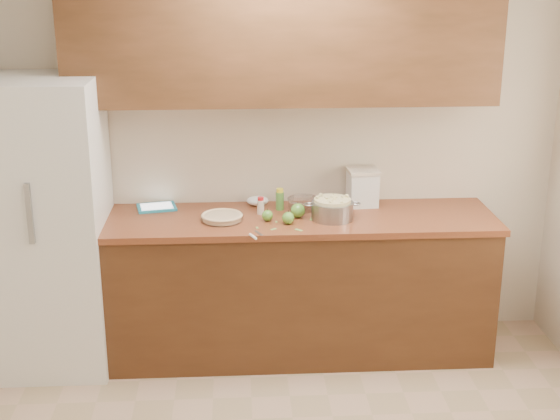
{
  "coord_description": "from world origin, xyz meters",
  "views": [
    {
      "loc": [
        -0.29,
        -3.1,
        2.46
      ],
      "look_at": [
        -0.03,
        1.43,
        0.98
      ],
      "focal_mm": 50.0,
      "sensor_mm": 36.0,
      "label": 1
    }
  ],
  "objects": [
    {
      "name": "room_shell",
      "position": [
        0.0,
        0.0,
        1.3
      ],
      "size": [
        3.6,
        3.6,
        3.6
      ],
      "color": "tan",
      "rests_on": "ground"
    },
    {
      "name": "peel_e",
      "position": [
        -0.05,
        1.37,
        0.92
      ],
      "size": [
        0.01,
        0.03,
        0.0
      ],
      "primitive_type": "cube",
      "rotation": [
        0.0,
        0.0,
        -1.54
      ],
      "color": "#83B558",
      "rests_on": "counter_run"
    },
    {
      "name": "counter_run",
      "position": [
        0.0,
        1.48,
        0.46
      ],
      "size": [
        2.64,
        0.68,
        0.92
      ],
      "color": "#4F2C16",
      "rests_on": "ground"
    },
    {
      "name": "apple_center",
      "position": [
        0.09,
        1.45,
        0.96
      ],
      "size": [
        0.09,
        0.09,
        0.1
      ],
      "color": "#579631",
      "rests_on": "counter_run"
    },
    {
      "name": "lemon_bottle",
      "position": [
        -0.02,
        1.62,
        0.99
      ],
      "size": [
        0.05,
        0.05,
        0.14
      ],
      "rotation": [
        0.0,
        0.0,
        0.02
      ],
      "color": "#4C8C38",
      "rests_on": "counter_run"
    },
    {
      "name": "vanilla_bottle",
      "position": [
        0.22,
        1.58,
        0.97
      ],
      "size": [
        0.03,
        0.03,
        0.1
      ],
      "rotation": [
        0.0,
        0.0,
        0.24
      ],
      "color": "black",
      "rests_on": "counter_run"
    },
    {
      "name": "peel_b",
      "position": [
        -0.17,
        1.27,
        0.92
      ],
      "size": [
        0.02,
        0.03,
        0.0
      ],
      "primitive_type": "cube",
      "rotation": [
        0.0,
        0.0,
        1.76
      ],
      "color": "#83B558",
      "rests_on": "counter_run"
    },
    {
      "name": "paring_knife",
      "position": [
        -0.2,
        1.12,
        0.93
      ],
      "size": [
        0.08,
        0.16,
        0.02
      ],
      "rotation": [
        0.0,
        0.0,
        0.43
      ],
      "color": "gray",
      "rests_on": "counter_run"
    },
    {
      "name": "fridge",
      "position": [
        -1.44,
        1.44,
        0.9
      ],
      "size": [
        0.7,
        0.7,
        1.8
      ],
      "primitive_type": "cube",
      "color": "white",
      "rests_on": "ground"
    },
    {
      "name": "cinnamon_shaker",
      "position": [
        -0.14,
        1.54,
        0.97
      ],
      "size": [
        0.04,
        0.04,
        0.11
      ],
      "rotation": [
        0.0,
        0.0,
        -0.09
      ],
      "color": "beige",
      "rests_on": "counter_run"
    },
    {
      "name": "peel_d",
      "position": [
        -0.08,
        1.24,
        0.92
      ],
      "size": [
        0.04,
        0.03,
        0.0
      ],
      "primitive_type": "cube",
      "rotation": [
        0.0,
        0.0,
        -2.59
      ],
      "color": "#83B558",
      "rests_on": "counter_run"
    },
    {
      "name": "peel_c",
      "position": [
        0.17,
        1.41,
        0.92
      ],
      "size": [
        0.04,
        0.05,
        0.0
      ],
      "primitive_type": "cube",
      "rotation": [
        0.0,
        0.0,
        1.07
      ],
      "color": "#83B558",
      "rests_on": "counter_run"
    },
    {
      "name": "peel_f",
      "position": [
        0.17,
        1.42,
        0.92
      ],
      "size": [
        0.02,
        0.04,
        0.0
      ],
      "primitive_type": "cube",
      "rotation": [
        0.0,
        0.0,
        -1.74
      ],
      "color": "#83B558",
      "rests_on": "counter_run"
    },
    {
      "name": "apple_left",
      "position": [
        -0.11,
        1.4,
        0.95
      ],
      "size": [
        0.07,
        0.07,
        0.08
      ],
      "color": "#579631",
      "rests_on": "counter_run"
    },
    {
      "name": "paper_towel",
      "position": [
        -0.16,
        1.72,
        0.95
      ],
      "size": [
        0.14,
        0.12,
        0.06
      ],
      "primitive_type": "ellipsoid",
      "rotation": [
        0.0,
        0.0,
        -0.01
      ],
      "color": "white",
      "rests_on": "counter_run"
    },
    {
      "name": "tablet",
      "position": [
        -0.8,
        1.69,
        0.93
      ],
      "size": [
        0.27,
        0.23,
        0.02
      ],
      "rotation": [
        0.0,
        0.0,
        0.2
      ],
      "color": "teal",
      "rests_on": "counter_run"
    },
    {
      "name": "peel_a",
      "position": [
        0.07,
        1.22,
        0.92
      ],
      "size": [
        0.05,
        0.05,
        0.0
      ],
      "primitive_type": "cube",
      "rotation": [
        0.0,
        0.0,
        -0.75
      ],
      "color": "#83B558",
      "rests_on": "counter_run"
    },
    {
      "name": "apple_front",
      "position": [
        0.02,
        1.34,
        0.96
      ],
      "size": [
        0.07,
        0.07,
        0.09
      ],
      "color": "#579631",
      "rests_on": "counter_run"
    },
    {
      "name": "colander",
      "position": [
        0.29,
        1.41,
        0.98
      ],
      "size": [
        0.35,
        0.26,
        0.13
      ],
      "rotation": [
        0.0,
        0.0,
        -0.3
      ],
      "color": "gray",
      "rests_on": "counter_run"
    },
    {
      "name": "pie",
      "position": [
        -0.38,
        1.42,
        0.94
      ],
      "size": [
        0.26,
        0.26,
        0.04
      ],
      "rotation": [
        0.0,
        0.0,
        0.17
      ],
      "color": "silver",
      "rests_on": "counter_run"
    },
    {
      "name": "mixing_bowl",
      "position": [
        0.13,
        1.62,
        0.96
      ],
      "size": [
        0.2,
        0.2,
        0.08
      ],
      "rotation": [
        0.0,
        0.0,
        -0.12
      ],
      "color": "silver",
      "rests_on": "counter_run"
    },
    {
      "name": "flour_canister",
      "position": [
        0.52,
        1.69,
        1.04
      ],
      "size": [
        0.21,
        0.21,
        0.24
      ],
      "rotation": [
        0.0,
        0.0,
        0.07
      ],
      "color": "silver",
      "rests_on": "counter_run"
    },
    {
      "name": "upper_cabinets",
      "position": [
        0.0,
        1.63,
        1.95
      ],
      "size": [
        2.6,
        0.34,
        0.7
      ],
      "primitive_type": "cube",
      "color": "brown",
      "rests_on": "room_shell"
    }
  ]
}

